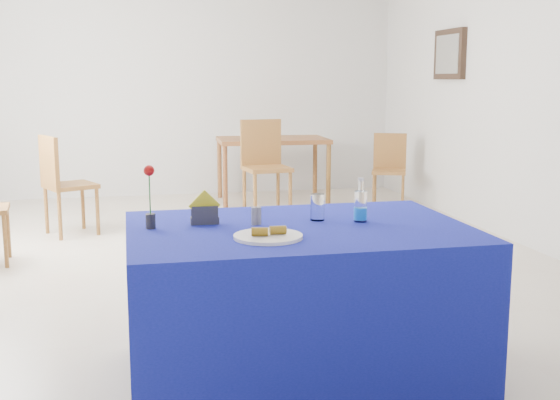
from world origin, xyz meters
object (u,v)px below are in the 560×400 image
(water_bottle, at_px, (360,207))
(oak_table, at_px, (272,145))
(plate, at_px, (268,236))
(chair_bg_left, at_px, (264,160))
(chair_win_b, at_px, (61,178))
(blue_table, at_px, (298,303))
(chair_bg_right, at_px, (389,165))

(water_bottle, height_order, oak_table, water_bottle)
(plate, xyz_separation_m, chair_bg_left, (0.85, 4.42, -0.18))
(plate, bearing_deg, chair_win_b, 107.59)
(blue_table, bearing_deg, oak_table, 79.64)
(oak_table, bearing_deg, chair_win_b, -148.17)
(blue_table, bearing_deg, chair_bg_left, 81.11)
(oak_table, relative_size, chair_win_b, 1.40)
(plate, bearing_deg, chair_bg_right, 62.89)
(water_bottle, bearing_deg, chair_win_b, 115.95)
(chair_bg_left, bearing_deg, chair_win_b, -169.29)
(plate, distance_m, chair_bg_right, 5.12)
(plate, relative_size, chair_bg_right, 0.37)
(chair_win_b, bearing_deg, chair_bg_left, -96.77)
(blue_table, xyz_separation_m, chair_win_b, (-1.38, 3.54, 0.16))
(plate, bearing_deg, water_bottle, 26.82)
(plate, height_order, blue_table, plate)
(plate, relative_size, oak_table, 0.23)
(blue_table, distance_m, water_bottle, 0.55)
(blue_table, bearing_deg, chair_bg_right, 63.72)
(blue_table, relative_size, chair_bg_right, 1.92)
(oak_table, relative_size, chair_bg_right, 1.57)
(plate, relative_size, blue_table, 0.19)
(blue_table, bearing_deg, chair_win_b, 111.35)
(oak_table, bearing_deg, chair_bg_left, -108.16)
(plate, distance_m, oak_table, 5.30)
(water_bottle, bearing_deg, chair_bg_right, 67.05)
(oak_table, xyz_separation_m, chair_bg_left, (-0.25, -0.76, -0.09))
(blue_table, relative_size, water_bottle, 7.44)
(chair_win_b, bearing_deg, oak_table, -82.83)
(plate, height_order, chair_bg_left, chair_bg_left)
(chair_bg_left, distance_m, chair_bg_right, 1.49)
(plate, bearing_deg, blue_table, 48.96)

